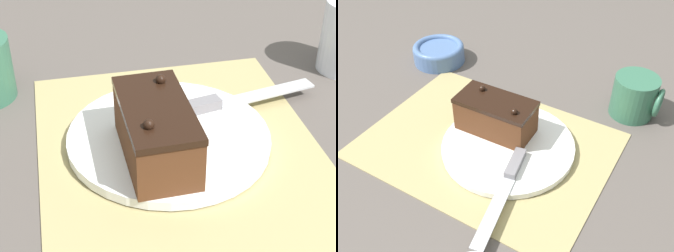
# 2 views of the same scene
# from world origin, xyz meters

# --- Properties ---
(ground_plane) EXTENTS (3.00, 3.00, 0.00)m
(ground_plane) POSITION_xyz_m (0.00, 0.00, 0.00)
(ground_plane) COLOR #544C47
(placemat_woven) EXTENTS (0.46, 0.34, 0.00)m
(placemat_woven) POSITION_xyz_m (0.00, 0.00, 0.00)
(placemat_woven) COLOR tan
(placemat_woven) RESTS_ON ground_plane
(cake_plate) EXTENTS (0.25, 0.25, 0.01)m
(cake_plate) POSITION_xyz_m (0.04, 0.01, 0.01)
(cake_plate) COLOR white
(cake_plate) RESTS_ON placemat_woven
(chocolate_cake) EXTENTS (0.15, 0.08, 0.08)m
(chocolate_cake) POSITION_xyz_m (0.00, 0.03, 0.05)
(chocolate_cake) COLOR #512D19
(chocolate_cake) RESTS_ON cake_plate
(serving_knife) EXTENTS (0.06, 0.21, 0.01)m
(serving_knife) POSITION_xyz_m (0.09, -0.07, 0.02)
(serving_knife) COLOR slate
(serving_knife) RESTS_ON cake_plate
(small_bowl) EXTENTS (0.13, 0.13, 0.05)m
(small_bowl) POSITION_xyz_m (-0.27, 0.20, 0.02)
(small_bowl) COLOR #4C6B9E
(small_bowl) RESTS_ON ground_plane
(coffee_mug) EXTENTS (0.10, 0.09, 0.09)m
(coffee_mug) POSITION_xyz_m (0.21, 0.24, 0.04)
(coffee_mug) COLOR #33664C
(coffee_mug) RESTS_ON ground_plane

